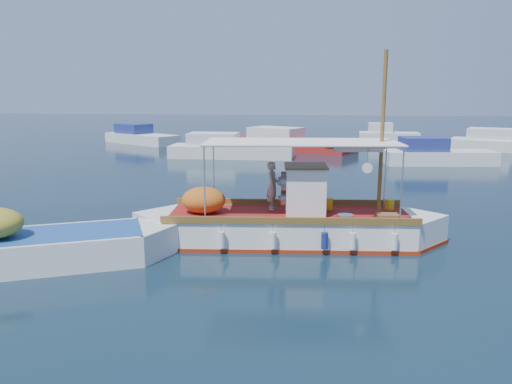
# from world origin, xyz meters

# --- Properties ---
(ground) EXTENTS (160.00, 160.00, 0.00)m
(ground) POSITION_xyz_m (0.00, 0.00, 0.00)
(ground) COLOR black
(ground) RESTS_ON ground
(fishing_caique) EXTENTS (9.00, 3.02, 5.51)m
(fishing_caique) POSITION_xyz_m (-0.22, -0.40, 0.48)
(fishing_caique) COLOR white
(fishing_caique) RESTS_ON ground
(dinghy) EXTENTS (6.48, 3.94, 1.74)m
(dinghy) POSITION_xyz_m (-6.32, -3.26, 0.36)
(dinghy) COLOR white
(dinghy) RESTS_ON ground
(bg_boat_nw) EXTENTS (8.01, 2.45, 1.80)m
(bg_boat_nw) POSITION_xyz_m (-5.37, 17.85, 0.49)
(bg_boat_nw) COLOR silver
(bg_boat_nw) RESTS_ON ground
(bg_boat_n) EXTENTS (9.70, 6.79, 1.80)m
(bg_boat_n) POSITION_xyz_m (-1.72, 23.07, 0.49)
(bg_boat_n) COLOR #A21F1B
(bg_boat_n) RESTS_ON ground
(bg_boat_ne) EXTENTS (6.59, 2.93, 1.80)m
(bg_boat_ne) POSITION_xyz_m (7.48, 16.44, 0.49)
(bg_boat_ne) COLOR silver
(bg_boat_ne) RESTS_ON ground
(bg_boat_e) EXTENTS (7.95, 5.28, 1.80)m
(bg_boat_e) POSITION_xyz_m (13.87, 24.14, 0.49)
(bg_boat_e) COLOR silver
(bg_boat_e) RESTS_ON ground
(bg_boat_far_w) EXTENTS (7.25, 5.76, 1.80)m
(bg_boat_far_w) POSITION_xyz_m (-14.35, 25.99, 0.49)
(bg_boat_far_w) COLOR silver
(bg_boat_far_w) RESTS_ON ground
(bg_boat_far_n) EXTENTS (5.13, 2.29, 1.80)m
(bg_boat_far_n) POSITION_xyz_m (6.37, 30.21, 0.49)
(bg_boat_far_n) COLOR silver
(bg_boat_far_n) RESTS_ON ground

